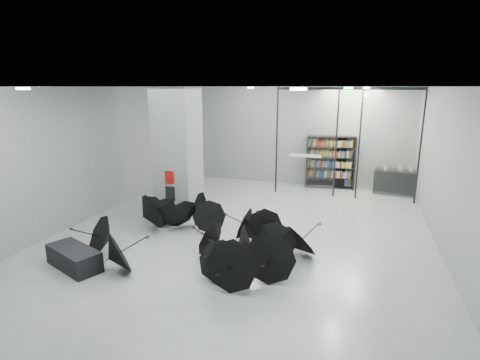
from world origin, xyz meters
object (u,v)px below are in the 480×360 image
(column, at_px, (178,153))
(bookshelf, at_px, (330,162))
(bench, at_px, (74,258))
(shop_counter, at_px, (396,182))
(umbrella_cluster, at_px, (207,238))

(column, height_order, bookshelf, column)
(column, height_order, bench, column)
(bench, bearing_deg, shop_counter, 71.40)
(column, bearing_deg, bench, -98.18)
(bookshelf, bearing_deg, umbrella_cluster, -118.18)
(column, xyz_separation_m, umbrella_cluster, (1.91, -2.34, -1.69))
(bench, relative_size, shop_counter, 0.92)
(bench, distance_m, shop_counter, 11.43)
(bookshelf, xyz_separation_m, umbrella_cluster, (-2.43, -7.09, -0.75))
(column, distance_m, shop_counter, 8.34)
(bench, xyz_separation_m, bookshelf, (4.93, 8.90, 0.83))
(column, xyz_separation_m, shop_counter, (6.84, 4.53, -1.53))
(bookshelf, distance_m, umbrella_cluster, 7.53)
(shop_counter, bearing_deg, bench, -123.04)
(bookshelf, distance_m, shop_counter, 2.58)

